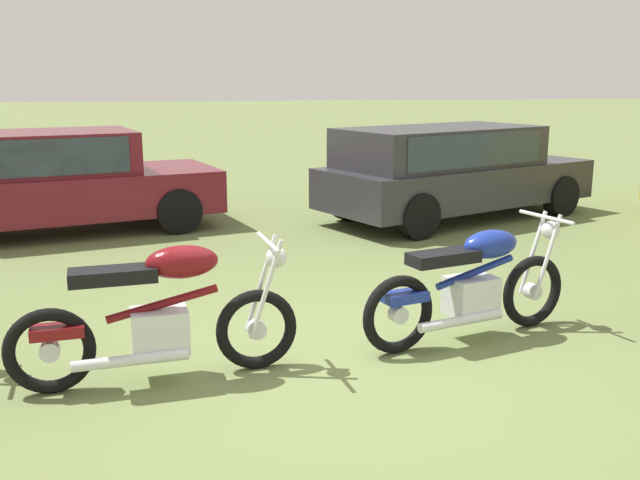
# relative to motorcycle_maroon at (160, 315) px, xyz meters

# --- Properties ---
(ground_plane) EXTENTS (120.00, 120.00, 0.00)m
(ground_plane) POSITION_rel_motorcycle_maroon_xyz_m (1.28, 0.19, -0.50)
(ground_plane) COLOR olive
(motorcycle_maroon) EXTENTS (2.08, 0.73, 1.02)m
(motorcycle_maroon) POSITION_rel_motorcycle_maroon_xyz_m (0.00, 0.00, 0.00)
(motorcycle_maroon) COLOR black
(motorcycle_maroon) RESTS_ON ground
(motorcycle_blue) EXTENTS (1.98, 0.93, 1.02)m
(motorcycle_blue) POSITION_rel_motorcycle_maroon_xyz_m (2.53, 0.47, -0.02)
(motorcycle_blue) COLOR black
(motorcycle_blue) RESTS_ON ground
(car_burgundy) EXTENTS (4.77, 2.98, 1.43)m
(car_burgundy) POSITION_rel_motorcycle_maroon_xyz_m (-1.79, 5.46, 0.30)
(car_burgundy) COLOR maroon
(car_burgundy) RESTS_ON ground
(car_charcoal) EXTENTS (4.72, 3.41, 1.43)m
(car_charcoal) POSITION_rel_motorcycle_maroon_xyz_m (4.04, 5.51, 0.34)
(car_charcoal) COLOR #2D2D33
(car_charcoal) RESTS_ON ground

